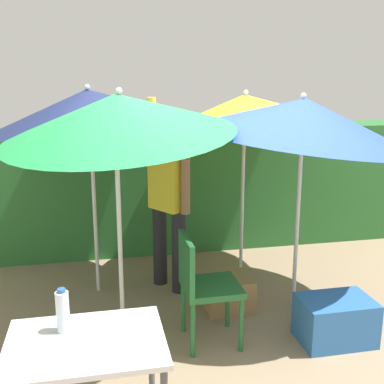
% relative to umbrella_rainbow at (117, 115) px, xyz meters
% --- Properties ---
extents(ground_plane, '(24.00, 24.00, 0.00)m').
position_rel_umbrella_rainbow_xyz_m(ground_plane, '(0.63, 0.06, -1.80)').
color(ground_plane, '#9E8466').
extents(hedge_row, '(8.00, 0.70, 1.49)m').
position_rel_umbrella_rainbow_xyz_m(hedge_row, '(0.63, 2.09, -1.05)').
color(hedge_row, '#2D7033').
rests_on(hedge_row, ground_plane).
extents(umbrella_rainbow, '(1.78, 1.77, 2.11)m').
position_rel_umbrella_rainbow_xyz_m(umbrella_rainbow, '(0.00, 0.00, 0.00)').
color(umbrella_rainbow, silver).
rests_on(umbrella_rainbow, ground_plane).
extents(umbrella_orange, '(1.79, 1.77, 1.97)m').
position_rel_umbrella_rainbow_xyz_m(umbrella_orange, '(1.33, 1.07, -0.05)').
color(umbrella_orange, silver).
rests_on(umbrella_orange, ground_plane).
extents(umbrella_yellow, '(2.01, 1.98, 2.03)m').
position_rel_umbrella_rainbow_xyz_m(umbrella_yellow, '(1.58, 0.27, -0.08)').
color(umbrella_yellow, silver).
rests_on(umbrella_yellow, ground_plane).
extents(umbrella_navy, '(1.92, 1.91, 2.07)m').
position_rel_umbrella_rainbow_xyz_m(umbrella_navy, '(-0.21, 0.92, -0.00)').
color(umbrella_navy, silver).
rests_on(umbrella_navy, ground_plane).
extents(person_vendor, '(0.38, 0.51, 1.88)m').
position_rel_umbrella_rainbow_xyz_m(person_vendor, '(0.51, 0.86, -0.86)').
color(person_vendor, black).
rests_on(person_vendor, ground_plane).
extents(chair_plastic, '(0.44, 0.44, 0.89)m').
position_rel_umbrella_rainbow_xyz_m(chair_plastic, '(0.60, -0.21, -1.29)').
color(chair_plastic, '#236633').
rests_on(chair_plastic, ground_plane).
extents(cooler_box, '(0.58, 0.40, 0.36)m').
position_rel_umbrella_rainbow_xyz_m(cooler_box, '(1.64, -0.41, -1.62)').
color(cooler_box, '#2D6BB7').
rests_on(cooler_box, ground_plane).
extents(crate_cardboard, '(0.42, 0.38, 0.31)m').
position_rel_umbrella_rainbow_xyz_m(crate_cardboard, '(0.96, 0.30, -1.64)').
color(crate_cardboard, '#9E7A4C').
rests_on(crate_cardboard, ground_plane).
extents(folding_table, '(0.80, 0.60, 0.77)m').
position_rel_umbrella_rainbow_xyz_m(folding_table, '(-0.27, -1.33, -1.12)').
color(folding_table, '#4C4C51').
rests_on(folding_table, ground_plane).
extents(bottle_water, '(0.07, 0.07, 0.24)m').
position_rel_umbrella_rainbow_xyz_m(bottle_water, '(-0.38, -1.21, -0.91)').
color(bottle_water, silver).
rests_on(bottle_water, folding_table).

